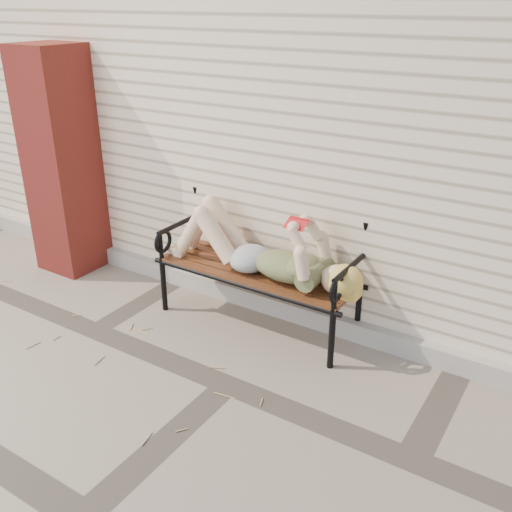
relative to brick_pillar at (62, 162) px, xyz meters
The scene contains 7 objects.
ground 2.62m from the brick_pillar, 18.06° to the right, with size 80.00×80.00×0.00m, color #7B6B5E.
house_wall 3.26m from the brick_pillar, 44.37° to the left, with size 8.00×4.00×3.00m, color beige.
foundation_strip 2.49m from the brick_pillar, ahead, with size 8.00×0.10×0.15m, color #A5A095.
brick_pillar is the anchor object (origin of this frame).
garden_bench 2.08m from the brick_pillar, ahead, with size 1.69×0.67×1.10m.
reading_woman 2.08m from the brick_pillar, ahead, with size 1.60×0.36×0.50m.
straw_scatter 2.18m from the brick_pillar, 39.02° to the right, with size 2.85×1.60×0.01m.
Camera 1 is at (1.81, -2.49, 2.35)m, focal length 40.00 mm.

